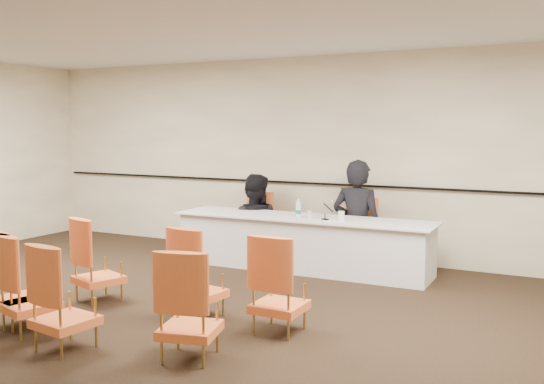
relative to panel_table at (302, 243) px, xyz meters
The scene contains 21 objects.
floor 3.06m from the panel_table, 94.66° to the right, with size 10.00×10.00×0.00m, color black.
ceiling 4.02m from the panel_table, 94.66° to the right, with size 10.00×10.00×0.00m, color silver.
wall_back 1.52m from the panel_table, 104.27° to the left, with size 10.00×0.04×3.00m, color #BCAF94.
wall_rail 1.21m from the panel_table, 104.85° to the left, with size 9.80×0.04×0.03m, color black.
panel_table is the anchor object (origin of this frame).
panelist_main 0.83m from the panel_table, 43.22° to the left, with size 0.72×0.47×1.98m, color black.
panelist_main_chair 0.82m from the panel_table, 43.22° to the left, with size 0.50×0.50×0.95m, color #DB5527, non-canonical shape.
panelist_second 1.17m from the panel_table, 153.32° to the left, with size 0.86×0.67×1.77m, color black.
panelist_second_chair 1.18m from the panel_table, 153.32° to the left, with size 0.50×0.50×0.95m, color #DB5527, non-canonical shape.
papers 0.59m from the panel_table, ahead, with size 0.30×0.22×0.00m, color white.
microphone 0.64m from the panel_table, 17.08° to the right, with size 0.09×0.19×0.26m, color black, non-canonical shape.
water_bottle 0.49m from the panel_table, 141.69° to the right, with size 0.08×0.08×0.25m, color #177F73, non-canonical shape.
drinking_glass 0.44m from the panel_table, 16.67° to the right, with size 0.06×0.06×0.10m, color silver.
coffee_cup 0.76m from the panel_table, 11.09° to the right, with size 0.09×0.09×0.13m, color white.
aud_chair_front_left 2.81m from the panel_table, 119.48° to the right, with size 0.50×0.50×0.95m, color #DB5527, non-canonical shape.
aud_chair_front_mid 2.44m from the panel_table, 91.10° to the right, with size 0.50×0.50×0.95m, color #DB5527, non-canonical shape.
aud_chair_front_right 2.59m from the panel_table, 70.04° to the right, with size 0.50×0.50×0.95m, color #DB5527, non-canonical shape.
aud_chair_back_left 3.72m from the panel_table, 113.03° to the right, with size 0.50×0.50×0.95m, color #DB5527, non-canonical shape.
aud_chair_back_mid 3.75m from the panel_table, 98.89° to the right, with size 0.50×0.50×0.95m, color #DB5527, non-canonical shape.
aud_chair_back_right 3.42m from the panel_table, 81.28° to the right, with size 0.50×0.50×0.95m, color #DB5527, non-canonical shape.
aud_chair_extra 3.73m from the panel_table, 109.37° to the right, with size 0.50×0.50×0.95m, color #DB5527, non-canonical shape.
Camera 1 is at (3.65, -4.41, 1.94)m, focal length 40.00 mm.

